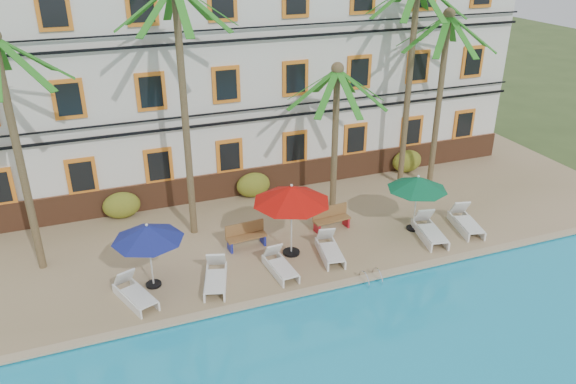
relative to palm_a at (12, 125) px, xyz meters
name	(u,v)px	position (x,y,z in m)	size (l,w,h in m)	color
ground	(328,277)	(9.20, -3.78, -5.45)	(100.00, 100.00, 0.00)	#384C23
pool_deck	(278,212)	(9.20, 1.22, -5.33)	(30.00, 12.00, 0.25)	tan
pool_coping	(339,284)	(9.20, -4.68, -5.17)	(30.00, 0.35, 0.06)	tan
hotel_building	(240,63)	(9.20, 6.20, -0.08)	(25.40, 6.44, 10.22)	silver
palm_a	(12,125)	(0.00, 0.00, 0.00)	(4.11, 4.11, 8.15)	brown
palm_b	(182,82)	(5.48, 0.58, 0.71)	(4.11, 4.11, 9.39)	brown
palm_c	(336,115)	(11.48, 0.75, -1.20)	(4.11, 4.11, 6.11)	brown
palm_d	(411,58)	(15.38, 1.75, 0.57)	(4.11, 4.11, 9.15)	brown
palm_e	(442,76)	(16.62, 1.20, -0.19)	(4.11, 4.11, 7.82)	brown
shrub_left	(122,205)	(3.01, 2.82, -4.65)	(1.50, 0.90, 1.10)	#245618
shrub_mid	(253,185)	(8.61, 2.82, -4.65)	(1.50, 0.90, 1.10)	#245618
shrub_right	(407,161)	(16.37, 2.82, -4.65)	(1.50, 0.90, 1.10)	#245618
umbrella_blue	(147,233)	(3.45, -2.50, -3.22)	(2.32, 2.32, 2.32)	black
umbrella_red	(291,195)	(8.44, -2.25, -2.83)	(2.78, 2.78, 2.77)	black
umbrella_green	(418,183)	(13.56, -2.25, -3.23)	(2.31, 2.31, 2.32)	black
lounger_a	(134,293)	(2.77, -3.15, -4.91)	(1.30, 2.02, 0.90)	silver
lounger_b	(216,277)	(5.39, -3.20, -4.91)	(1.23, 2.05, 0.92)	silver
lounger_c	(280,265)	(7.63, -3.24, -4.93)	(0.78, 1.85, 0.85)	silver
lounger_d	(330,249)	(9.66, -2.91, -4.91)	(0.99, 1.98, 0.90)	silver
lounger_e	(430,230)	(13.77, -3.05, -4.89)	(1.13, 2.16, 0.97)	silver
lounger_f	(466,222)	(15.50, -2.94, -4.89)	(1.14, 2.11, 0.95)	silver
bench_left	(246,235)	(7.05, -1.17, -4.73)	(1.53, 0.58, 0.93)	olive
bench_right	(331,218)	(10.56, -1.04, -4.73)	(1.53, 0.60, 0.93)	olive
pool_ladder	(371,280)	(10.33, -4.78, -5.20)	(0.54, 0.74, 0.74)	silver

